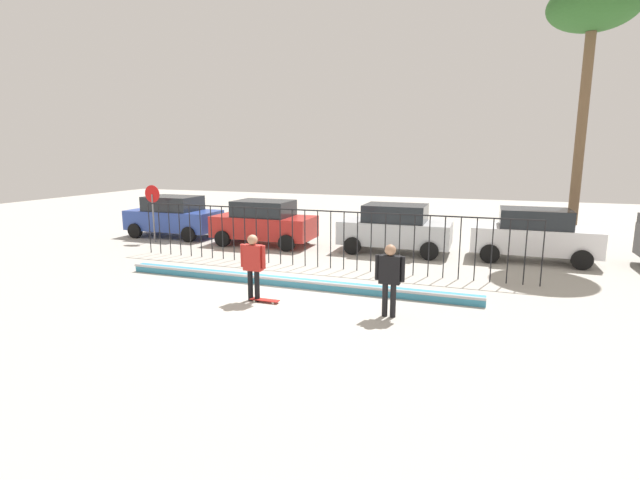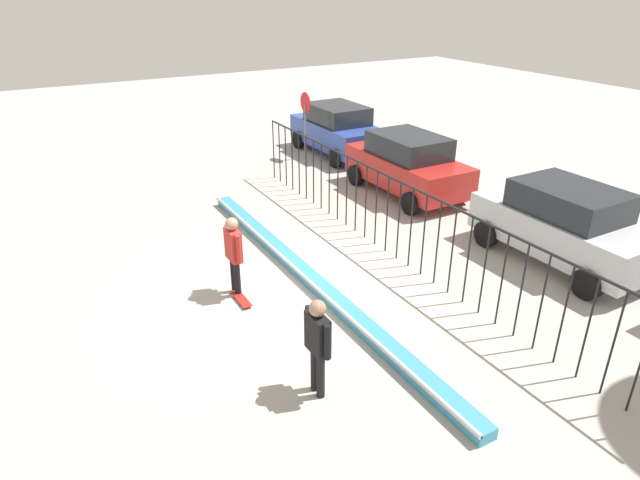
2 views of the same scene
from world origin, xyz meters
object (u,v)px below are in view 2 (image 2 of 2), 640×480
skateboarder (233,249)px  skateboard (241,298)px  parked_car_red (407,164)px  camera_operator (318,339)px  parked_car_silver (564,224)px  stop_sign (305,116)px  parked_car_blue (337,129)px

skateboarder → skateboard: size_ratio=2.24×
parked_car_red → skateboard: bearing=-59.9°
skateboarder → camera_operator: (3.64, -0.02, -0.01)m
parked_car_silver → stop_sign: size_ratio=1.72×
parked_car_red → stop_sign: stop_sign is taller
parked_car_blue → camera_operator: bearing=-29.8°
parked_car_silver → stop_sign: (-10.43, -1.36, 0.64)m
skateboard → camera_operator: 3.45m
parked_car_red → parked_car_silver: same height
parked_car_red → stop_sign: size_ratio=1.72×
camera_operator → parked_car_silver: size_ratio=0.41×
skateboard → parked_car_silver: 7.74m
skateboarder → parked_car_silver: bearing=83.3°
parked_car_silver → stop_sign: bearing=-171.3°
skateboard → stop_sign: bearing=154.1°
parked_car_red → parked_car_silver: 5.56m
skateboard → parked_car_silver: (2.05, 7.41, 0.91)m
skateboarder → camera_operator: size_ratio=1.01×
parked_car_blue → parked_car_silver: 10.42m
parked_car_silver → skateboard: bearing=-104.2°
skateboarder → parked_car_silver: parked_car_silver is taller
skateboard → parked_car_blue: parked_car_blue is taller
camera_operator → stop_sign: 13.16m
skateboard → skateboarder: bearing=-176.0°
skateboard → camera_operator: (3.30, 0.02, 1.00)m
skateboarder → stop_sign: 10.06m
parked_car_blue → stop_sign: stop_sign is taller
stop_sign → parked_car_blue: bearing=89.4°
skateboarder → camera_operator: bearing=10.9°
stop_sign → parked_car_red: bearing=11.6°
skateboard → stop_sign: (-8.38, 6.05, 1.56)m
skateboard → stop_sign: size_ratio=0.32×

